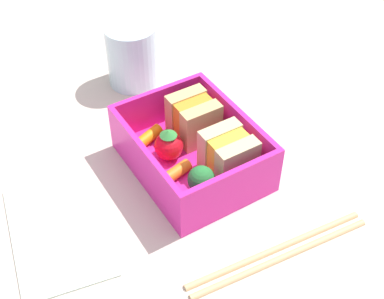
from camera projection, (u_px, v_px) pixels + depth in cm
name	position (u px, v px, depth cm)	size (l,w,h in cm)	color
ground_plane	(192.00, 173.00, 60.27)	(120.00, 120.00, 2.00)	beige
bento_tray	(192.00, 163.00, 59.17)	(15.62, 12.12, 1.20)	#E12596
bento_rim	(192.00, 144.00, 57.12)	(15.62, 12.12, 4.72)	#E12596
sandwich_left	(194.00, 118.00, 60.09)	(4.95, 4.65, 4.86)	tan
sandwich_center_left	(228.00, 154.00, 55.82)	(4.95, 4.65, 4.86)	#D4C089
carrot_stick_left	(146.00, 138.00, 60.23)	(1.34, 1.34, 4.20)	orange
strawberry_far_left	(169.00, 145.00, 57.90)	(3.17, 3.17, 3.77)	red
carrot_stick_far_left	(176.00, 172.00, 56.41)	(1.32, 1.32, 3.52)	orange
broccoli_floret	(201.00, 181.00, 53.19)	(2.82, 2.82, 3.95)	#81C25F
chopstick_pair	(279.00, 252.00, 50.89)	(3.60, 19.53, 0.70)	tan
drinking_glass	(132.00, 55.00, 68.45)	(6.55, 6.55, 8.15)	silver
folded_napkin	(58.00, 231.00, 52.91)	(14.39, 8.94, 0.40)	silver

